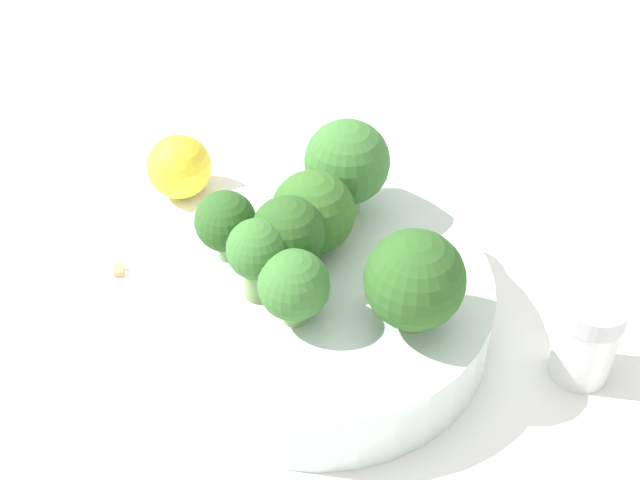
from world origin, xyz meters
TOP-DOWN VIEW (x-y plane):
  - ground_plane at (0.00, 0.00)m, footprint 3.00×3.00m
  - bowl at (0.00, 0.00)m, footprint 0.21×0.21m
  - broccoli_floret_0 at (-0.01, 0.02)m, footprint 0.04×0.04m
  - broccoli_floret_1 at (0.02, 0.02)m, footprint 0.05×0.05m
  - broccoli_floret_2 at (0.07, 0.02)m, footprint 0.06×0.06m
  - broccoli_floret_3 at (-0.01, 0.06)m, footprint 0.04×0.04m
  - broccoli_floret_4 at (-0.03, -0.01)m, footprint 0.04×0.04m
  - broccoli_floret_5 at (-0.03, 0.02)m, footprint 0.04×0.04m
  - broccoli_floret_6 at (-0.00, -0.06)m, footprint 0.06×0.06m
  - pepper_shaker at (0.06, -0.15)m, footprint 0.04×0.04m
  - lemon_wedge at (0.06, 0.17)m, footprint 0.05×0.05m
  - almond_crumb_0 at (-0.03, 0.15)m, footprint 0.01×0.01m
  - almond_crumb_1 at (0.11, -0.05)m, footprint 0.01×0.01m
  - almond_crumb_2 at (0.13, -0.12)m, footprint 0.01×0.01m

SIDE VIEW (x-z plane):
  - ground_plane at x=0.00m, z-range 0.00..0.00m
  - almond_crumb_2 at x=0.13m, z-range 0.00..0.01m
  - almond_crumb_1 at x=0.11m, z-range 0.00..0.01m
  - almond_crumb_0 at x=-0.03m, z-range 0.00..0.01m
  - bowl at x=0.00m, z-range 0.00..0.05m
  - lemon_wedge at x=0.06m, z-range 0.00..0.05m
  - pepper_shaker at x=0.06m, z-range 0.00..0.06m
  - broccoli_floret_4 at x=-0.03m, z-range 0.05..0.10m
  - broccoli_floret_1 at x=0.02m, z-range 0.05..0.10m
  - broccoli_floret_3 at x=-0.01m, z-range 0.05..0.10m
  - broccoli_floret_5 at x=-0.03m, z-range 0.05..0.11m
  - broccoli_floret_0 at x=-0.01m, z-range 0.05..0.11m
  - broccoli_floret_6 at x=0.00m, z-range 0.05..0.11m
  - broccoli_floret_2 at x=0.07m, z-range 0.05..0.12m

